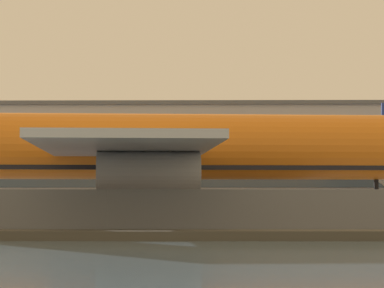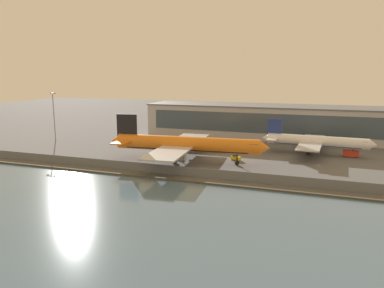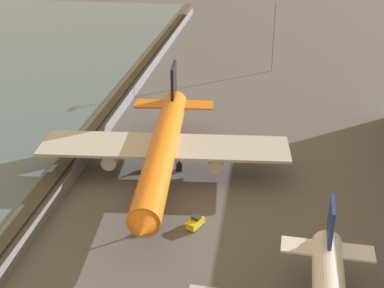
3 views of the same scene
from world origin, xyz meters
name	(u,v)px [view 3 (image 3 of 3)]	position (x,y,z in m)	size (l,w,h in m)	color
ground_plane	(167,173)	(0.00, 0.00, 0.00)	(500.00, 500.00, 0.00)	#565659
shoreline_seawall	(63,164)	(0.00, -20.50, 0.25)	(320.00, 3.00, 0.50)	#474238
perimeter_fence	(85,161)	(0.00, -16.00, 1.34)	(280.00, 0.10, 2.68)	slate
cargo_jet_orange	(163,148)	(1.37, -0.35, 5.83)	(53.44, 46.13, 15.27)	orange
baggage_tug	(195,223)	(16.78, 7.66, 0.81)	(3.58, 2.79, 1.80)	yellow
apron_light_mast_apron_west	(274,32)	(-65.22, 18.35, 11.53)	(3.20, 0.40, 20.51)	gray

